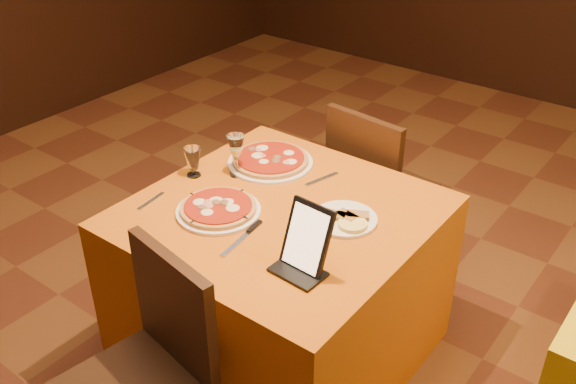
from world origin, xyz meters
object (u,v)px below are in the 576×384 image
Objects in this scene: main_table at (281,284)px; pizza_near at (218,209)px; wine_glass at (236,155)px; tablet at (307,238)px; water_glass at (193,162)px; pizza_far at (270,161)px; chair_main_far at (383,188)px.

pizza_near reaches higher than main_table.
tablet is at bearing -28.81° from wine_glass.
wine_glass is at bearing 154.27° from tablet.
main_table is 3.32× the size of pizza_near.
pizza_near is 2.55× the size of water_glass.
main_table is 0.58m from wine_glass.
water_glass is at bearing -178.61° from main_table.
pizza_near and pizza_far have the same top height.
tablet reaches higher than water_glass.
chair_main_far reaches higher than main_table.
wine_glass is at bearing 117.24° from pizza_near.
pizza_near is (-0.18, -1.00, 0.31)m from chair_main_far.
pizza_far is 0.34m from water_glass.
pizza_near is at bearing -137.96° from main_table.
tablet is (0.29, -0.23, 0.49)m from main_table.
main_table is at bearing 144.71° from tablet.
water_glass is (-0.46, -0.85, 0.36)m from chair_main_far.
water_glass is at bearing 67.43° from chair_main_far.
chair_main_far reaches higher than pizza_far.
pizza_near is at bearing -78.77° from pizza_far.
tablet reaches higher than chair_main_far.
chair_main_far is at bearing 64.77° from pizza_far.
chair_main_far reaches higher than pizza_near.
chair_main_far is 3.73× the size of tablet.
pizza_far is 2.90× the size of water_glass.
chair_main_far is 4.79× the size of wine_glass.
chair_main_far is 1.03m from water_glass.
main_table is 0.46m from pizza_near.
water_glass is at bearing -140.60° from wine_glass.
chair_main_far is 0.70m from pizza_far.
pizza_near is 1.74× the size of wine_glass.
pizza_near is at bearing 175.11° from tablet.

